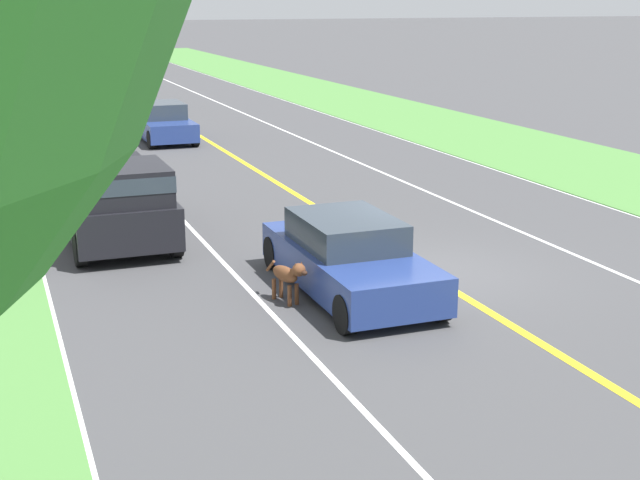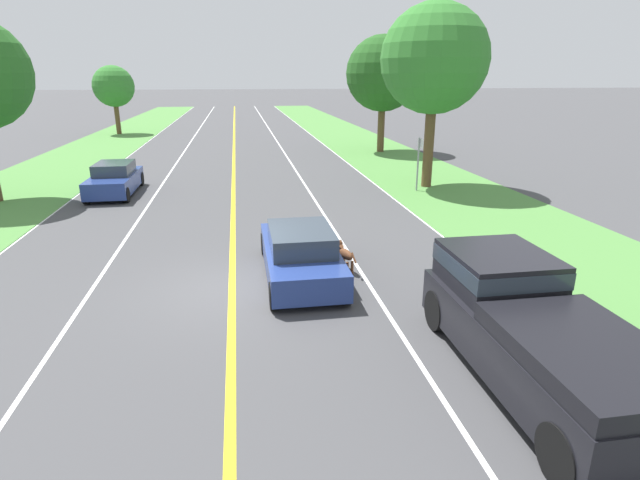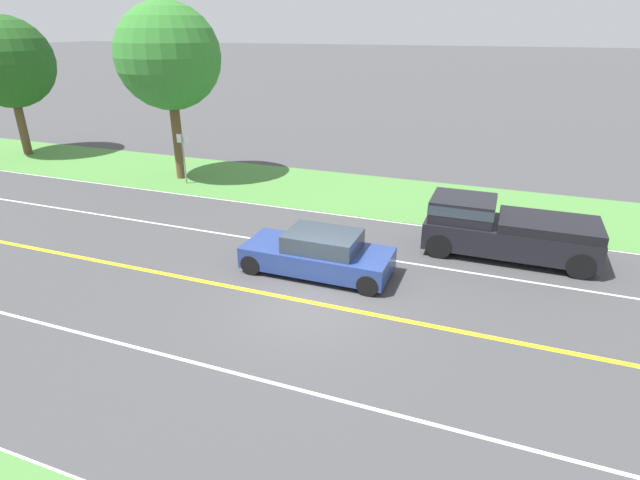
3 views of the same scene
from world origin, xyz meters
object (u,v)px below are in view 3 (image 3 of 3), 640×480
Objects in this scene: pickup_truck at (502,228)px; street_sign at (184,153)px; roadside_tree_right_near at (168,57)px; roadside_tree_right_far at (7,63)px; dog at (325,242)px; ego_car at (319,254)px.

street_sign is (3.23, 14.76, 0.60)m from pickup_truck.
roadside_tree_right_near is 11.78m from roadside_tree_right_far.
street_sign is at bearing 77.66° from pickup_truck.
dog is at bearing -120.31° from street_sign.
roadside_tree_right_far reaches higher than ego_car.
roadside_tree_right_near reaches higher than roadside_tree_right_far.
ego_car is 24.07m from roadside_tree_right_far.
roadside_tree_right_far is at bearing 81.94° from street_sign.
ego_car is 11.65m from street_sign.
dog is 0.15× the size of roadside_tree_right_far.
dog is 5.91m from pickup_truck.
roadside_tree_right_near reaches higher than street_sign.
dog is at bearing -121.50° from roadside_tree_right_near.
ego_car is at bearing -125.70° from roadside_tree_right_near.
roadside_tree_right_near is 4.42m from street_sign.
roadside_tree_right_near is (4.00, 15.59, 4.87)m from pickup_truck.
roadside_tree_right_near is at bearing 54.30° from ego_car.
roadside_tree_right_far is at bearing 69.07° from ego_car.
dog is at bearing -108.27° from roadside_tree_right_far.
dog is at bearing 10.24° from ego_car.
ego_car is at bearing 173.49° from dog.
roadside_tree_right_near is (6.20, 10.12, 5.32)m from dog.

